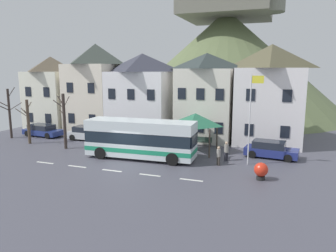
% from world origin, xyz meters
% --- Properties ---
extents(ground_plane, '(40.00, 60.00, 0.07)m').
position_xyz_m(ground_plane, '(0.00, -0.00, -0.03)').
color(ground_plane, '#494854').
extents(townhouse_00, '(5.23, 5.22, 8.85)m').
position_xyz_m(townhouse_00, '(-15.33, 11.58, 4.42)').
color(townhouse_00, silver).
rests_on(townhouse_00, ground_plane).
extents(townhouse_01, '(5.45, 6.74, 10.26)m').
position_xyz_m(townhouse_01, '(-9.43, 12.34, 5.13)').
color(townhouse_01, beige).
rests_on(townhouse_01, ground_plane).
extents(townhouse_02, '(6.71, 6.13, 9.03)m').
position_xyz_m(townhouse_02, '(-3.32, 12.03, 4.51)').
color(townhouse_02, white).
rests_on(townhouse_02, ground_plane).
extents(townhouse_03, '(5.58, 5.17, 8.94)m').
position_xyz_m(townhouse_03, '(4.06, 11.55, 4.47)').
color(townhouse_03, silver).
rests_on(townhouse_03, ground_plane).
extents(townhouse_04, '(6.26, 6.77, 9.71)m').
position_xyz_m(townhouse_04, '(10.31, 12.35, 4.86)').
color(townhouse_04, white).
rests_on(townhouse_04, ground_plane).
extents(hilltop_castle, '(38.23, 38.23, 24.39)m').
position_xyz_m(hilltop_castle, '(2.46, 32.86, 8.80)').
color(hilltop_castle, '#5F6C46').
rests_on(hilltop_castle, ground_plane).
extents(transit_bus, '(9.21, 2.89, 3.19)m').
position_xyz_m(transit_bus, '(0.64, 2.55, 1.61)').
color(transit_bus, silver).
rests_on(transit_bus, ground_plane).
extents(bus_shelter, '(3.60, 3.60, 3.48)m').
position_xyz_m(bus_shelter, '(4.33, 6.23, 2.92)').
color(bus_shelter, '#473D33').
rests_on(bus_shelter, ground_plane).
extents(parked_car_00, '(4.27, 1.89, 1.42)m').
position_xyz_m(parked_car_00, '(-7.48, 7.16, 0.69)').
color(parked_car_00, silver).
rests_on(parked_car_00, ground_plane).
extents(parked_car_01, '(4.44, 2.30, 1.40)m').
position_xyz_m(parked_car_01, '(10.79, 6.43, 0.68)').
color(parked_car_01, navy).
rests_on(parked_car_01, ground_plane).
extents(parked_car_02, '(4.63, 2.28, 1.28)m').
position_xyz_m(parked_car_02, '(-13.35, 7.19, 0.63)').
color(parked_car_02, navy).
rests_on(parked_car_02, ground_plane).
extents(pedestrian_00, '(0.34, 0.34, 1.59)m').
position_xyz_m(pedestrian_00, '(7.45, 4.21, 0.89)').
color(pedestrian_00, '#2D2D38').
rests_on(pedestrian_00, ground_plane).
extents(pedestrian_01, '(0.30, 0.34, 1.49)m').
position_xyz_m(pedestrian_01, '(7.09, 2.77, 0.77)').
color(pedestrian_01, '#38332D').
rests_on(pedestrian_01, ground_plane).
extents(public_bench, '(1.54, 0.48, 0.87)m').
position_xyz_m(public_bench, '(4.59, 8.47, 0.47)').
color(public_bench, '#33473D').
rests_on(public_bench, ground_plane).
extents(flagpole, '(0.95, 0.10, 6.91)m').
position_xyz_m(flagpole, '(9.28, 3.75, 4.01)').
color(flagpole, silver).
rests_on(flagpole, ground_plane).
extents(harbour_buoy, '(0.94, 0.94, 1.19)m').
position_xyz_m(harbour_buoy, '(10.37, 0.44, 0.67)').
color(harbour_buoy, black).
rests_on(harbour_buoy, ground_plane).
extents(bare_tree_00, '(1.27, 1.50, 4.39)m').
position_xyz_m(bare_tree_00, '(-12.07, 3.80, 2.26)').
color(bare_tree_00, brown).
rests_on(bare_tree_00, ground_plane).
extents(bare_tree_01, '(1.55, 2.26, 5.47)m').
position_xyz_m(bare_tree_01, '(-15.84, 5.21, 2.78)').
color(bare_tree_01, '#382D28').
rests_on(bare_tree_01, ground_plane).
extents(bare_tree_02, '(1.09, 1.16, 5.12)m').
position_xyz_m(bare_tree_02, '(-7.35, 3.26, 2.66)').
color(bare_tree_02, '#382D28').
rests_on(bare_tree_02, ground_plane).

